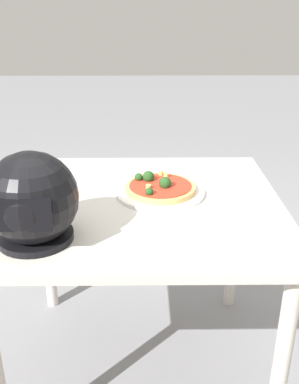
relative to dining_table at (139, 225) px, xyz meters
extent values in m
plane|color=gray|center=(0.00, 0.00, -0.63)|extent=(14.00, 14.00, 0.00)
cube|color=beige|center=(0.00, 0.00, 0.08)|extent=(0.96, 0.86, 0.03)
cylinder|color=beige|center=(-0.42, -0.37, -0.28)|extent=(0.05, 0.05, 0.69)
cylinder|color=beige|center=(0.42, -0.37, -0.28)|extent=(0.05, 0.05, 0.69)
cylinder|color=beige|center=(-0.42, 0.37, -0.28)|extent=(0.05, 0.05, 0.69)
cylinder|color=white|center=(-0.08, -0.06, 0.10)|extent=(0.31, 0.31, 0.01)
cylinder|color=tan|center=(-0.08, -0.06, 0.11)|extent=(0.25, 0.25, 0.02)
cylinder|color=red|center=(-0.08, -0.06, 0.12)|extent=(0.22, 0.22, 0.00)
sphere|color=#234C1E|center=(-0.03, -0.11, 0.14)|extent=(0.04, 0.04, 0.04)
sphere|color=#234C1E|center=(0.00, -0.11, 0.13)|extent=(0.03, 0.03, 0.03)
sphere|color=#234C1E|center=(-0.09, -0.05, 0.14)|extent=(0.04, 0.04, 0.04)
sphere|color=#234C1E|center=(-0.04, 0.02, 0.13)|extent=(0.03, 0.03, 0.03)
cylinder|color=#E0D172|center=(-0.08, -0.16, 0.13)|extent=(0.02, 0.02, 0.02)
cylinder|color=#E0D172|center=(-0.03, -0.03, 0.13)|extent=(0.02, 0.02, 0.01)
cylinder|color=#E0D172|center=(-0.10, -0.13, 0.13)|extent=(0.02, 0.02, 0.02)
sphere|color=black|center=(0.29, 0.25, 0.22)|extent=(0.26, 0.26, 0.26)
cylinder|color=black|center=(0.29, 0.25, 0.10)|extent=(0.21, 0.21, 0.02)
cube|color=black|center=(0.29, 0.36, 0.23)|extent=(0.16, 0.02, 0.09)
camera|label=1|loc=(-0.02, 1.34, 0.72)|focal=41.05mm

